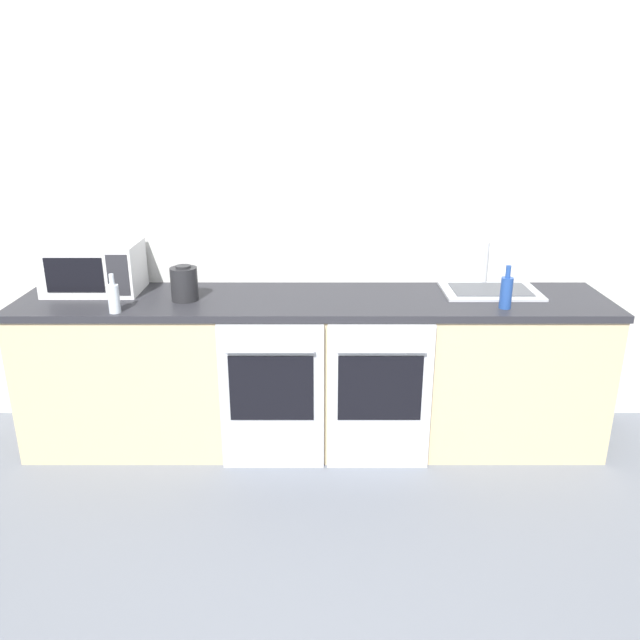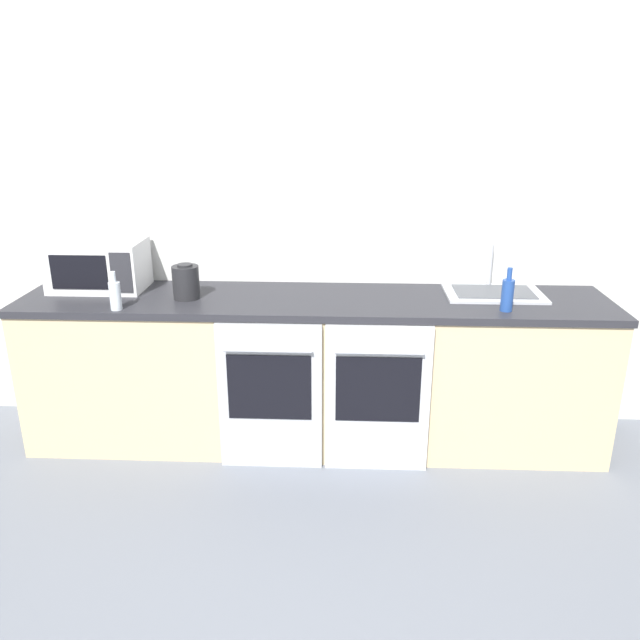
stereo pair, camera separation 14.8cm
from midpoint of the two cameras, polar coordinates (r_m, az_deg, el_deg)
The scene contains 9 objects.
wall_back at distance 3.76m, azimuth 0.86°, elevation 9.57°, with size 10.00×0.06×2.60m.
counter_back at distance 3.68m, azimuth 0.63°, elevation -4.59°, with size 3.32×0.65×0.89m.
oven_left at distance 3.40m, azimuth -3.35°, elevation -6.99°, with size 0.56×0.06×0.85m.
oven_right at distance 3.39m, azimuth 6.53°, elevation -7.16°, with size 0.56×0.06×0.85m.
microwave at distance 3.85m, azimuth -18.58°, elevation 4.77°, with size 0.53×0.33×0.29m.
bottle_clear at distance 3.44m, azimuth -17.06°, elevation 2.21°, with size 0.06×0.06×0.21m.
bottle_blue at distance 3.44m, azimuth 17.96°, elevation 2.27°, with size 0.06×0.06×0.23m.
kettle at distance 3.55m, azimuth -10.99°, elevation 3.43°, with size 0.15×0.15×0.20m.
sink at distance 3.73m, azimuth 16.68°, elevation 2.46°, with size 0.55×0.37×0.26m.
Camera 2 is at (0.19, -1.28, 1.94)m, focal length 35.00 mm.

